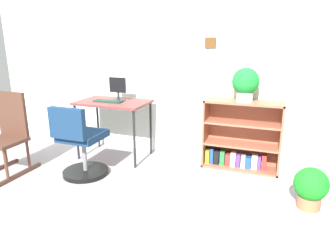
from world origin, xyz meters
The scene contains 10 objects.
ground_plane centered at (0.00, 0.00, 0.00)m, with size 6.24×6.24×0.00m, color gray.
wall_back centered at (0.00, 2.15, 1.28)m, with size 5.20×0.12×2.56m.
desk centered at (-0.51, 1.73, 0.69)m, with size 0.90×0.58×0.75m.
monitor centered at (-0.46, 1.78, 0.90)m, with size 0.23×0.18×0.30m.
keyboard centered at (-0.55, 1.66, 0.76)m, with size 0.37×0.12×0.02m, color #193126.
office_chair centered at (-0.56, 1.05, 0.37)m, with size 0.52×0.55×0.85m.
rocking_chair centered at (-1.42, 0.88, 0.47)m, with size 0.42×0.64×0.94m.
bookshelf_low centered at (1.10, 1.96, 0.36)m, with size 0.91×0.30×0.83m.
potted_plant_on_shelf centered at (1.11, 1.90, 1.04)m, with size 0.31×0.31×0.38m.
potted_plant_floor centered at (1.84, 1.21, 0.22)m, with size 0.31×0.31×0.40m.
Camera 1 is at (1.49, -1.65, 1.54)m, focal length 32.86 mm.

